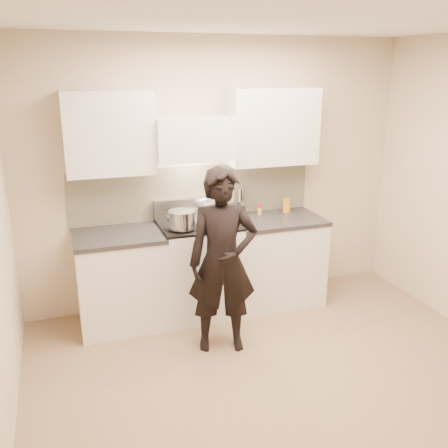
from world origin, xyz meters
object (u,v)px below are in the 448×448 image
object	(u,v)px
counter_right	(275,259)
utensil_crock	(241,206)
wok	(214,208)
person	(223,262)
stove	(199,268)

from	to	relation	value
counter_right	utensil_crock	bearing A→B (deg)	140.29
counter_right	wok	world-z (taller)	wok
person	counter_right	bearing A→B (deg)	53.98
utensil_crock	person	world-z (taller)	person
stove	person	size ratio (longest dim) A/B	0.59
stove	wok	bearing A→B (deg)	32.22
counter_right	wok	distance (m)	0.87
wok	utensil_crock	xyz separation A→B (m)	(0.34, 0.12, -0.05)
wok	stove	bearing A→B (deg)	-147.78
wok	person	size ratio (longest dim) A/B	0.26
stove	wok	xyz separation A→B (m)	(0.20, 0.13, 0.57)
utensil_crock	person	xyz separation A→B (m)	(-0.53, -0.96, -0.19)
person	wok	bearing A→B (deg)	90.13
wok	person	world-z (taller)	person
stove	utensil_crock	bearing A→B (deg)	24.62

